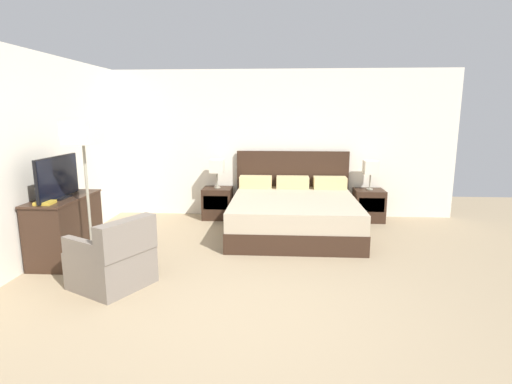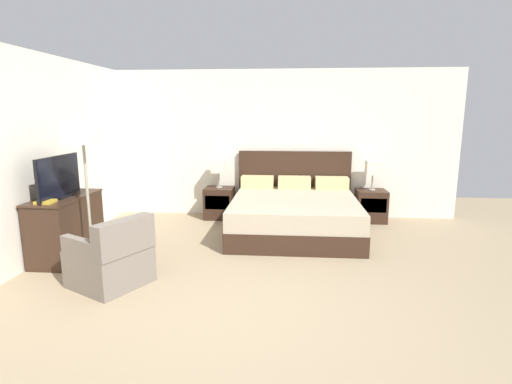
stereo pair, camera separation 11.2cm
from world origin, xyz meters
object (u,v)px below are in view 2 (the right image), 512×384
Objects in this scene: bed at (294,213)px; armchair_by_window at (112,260)px; book_red_cover at (46,202)px; table_lamp_right at (373,168)px; nightstand_left at (219,203)px; nightstand_right at (371,206)px; floor_lamp at (83,143)px; tv at (59,178)px; dresser at (67,226)px; table_lamp_left at (219,166)px.

armchair_by_window is at bearing -132.63° from bed.
table_lamp_right is at bearing 30.51° from book_red_cover.
nightstand_left is 2.60m from nightstand_right.
book_red_cover is 0.11× the size of floor_lamp.
tv reaches higher than armchair_by_window.
nightstand_left is 1.09× the size of table_lamp_right.
nightstand_right is at bearing 30.50° from book_red_cover.
dresser is at bearing 92.13° from tv.
nightstand_right is 0.50× the size of dresser.
nightstand_left is (-1.30, 0.74, -0.03)m from bed.
tv is 1.40m from armchair_by_window.
nightstand_right is 0.62× the size of tv.
book_red_cover is (-1.58, -2.47, 0.54)m from nightstand_left.
book_red_cover is 1.14m from armchair_by_window.
table_lamp_right is (2.60, 0.00, 0.00)m from table_lamp_left.
tv reaches higher than nightstand_right.
table_lamp_right is (1.30, 0.74, 0.61)m from bed.
table_lamp_left is 3.00m from armchair_by_window.
nightstand_right is 0.58× the size of armchair_by_window.
nightstand_left is 2.78m from tv.
nightstand_left is 2.89m from floor_lamp.
dresser is (-4.19, -2.08, 0.14)m from nightstand_right.
armchair_by_window is (-3.25, -2.86, 0.02)m from nightstand_right.
tv is (-1.59, -2.15, 0.77)m from nightstand_left.
tv reaches higher than book_red_cover.
bed is 3.30m from tv.
table_lamp_right reaches higher than nightstand_right.
dresser is at bearing -153.58° from table_lamp_right.
tv is (-1.59, -2.15, 0.13)m from table_lamp_left.
table_lamp_right reaches higher than dresser.
nightstand_right is 4.89m from book_red_cover.
book_red_cover is (0.00, -0.32, -0.23)m from tv.
bed reaches higher than book_red_cover.
nightstand_right is 2.68m from table_lamp_left.
floor_lamp reaches higher than nightstand_right.
nightstand_left is 0.31× the size of floor_lamp.
table_lamp_left is 2.69m from floor_lamp.
book_red_cover is (-1.58, -2.47, -0.10)m from table_lamp_left.
nightstand_left is at bearing 77.20° from armchair_by_window.
dresser is at bearing -155.11° from bed.
table_lamp_right is 0.29× the size of floor_lamp.
floor_lamp is (-1.12, -2.38, 1.21)m from nightstand_left.
tv reaches higher than dresser.
nightstand_left is at bearing 150.37° from bed.
tv is (-4.19, -2.15, 0.77)m from nightstand_right.
book_red_cover reaches higher than nightstand_right.
nightstand_left is 2.98m from book_red_cover.
floor_lamp reaches higher than nightstand_left.
armchair_by_window is at bearing -37.09° from tv.
floor_lamp reaches higher than bed.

